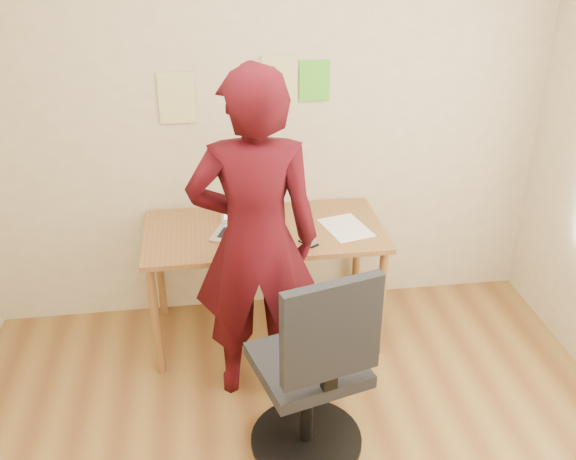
{
  "coord_description": "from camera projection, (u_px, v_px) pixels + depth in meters",
  "views": [
    {
      "loc": [
        -0.38,
        -1.95,
        2.47
      ],
      "look_at": [
        0.02,
        0.95,
        0.95
      ],
      "focal_mm": 40.0,
      "sensor_mm": 36.0,
      "label": 1
    }
  ],
  "objects": [
    {
      "name": "person",
      "position": [
        255.0,
        242.0,
        3.25
      ],
      "size": [
        0.69,
        0.47,
        1.83
      ],
      "primitive_type": "imported",
      "rotation": [
        0.0,
        0.0,
        3.09
      ],
      "color": "#3C080E",
      "rests_on": "ground"
    },
    {
      "name": "wall_note_mid",
      "position": [
        280.0,
        82.0,
        3.74
      ],
      "size": [
        0.21,
        0.0,
        0.3
      ],
      "primitive_type": "cube",
      "color": "#D3CB7E",
      "rests_on": "room"
    },
    {
      "name": "laptop",
      "position": [
        244.0,
        224.0,
        3.71
      ],
      "size": [
        0.41,
        0.39,
        0.23
      ],
      "rotation": [
        0.0,
        0.0,
        -0.37
      ],
      "color": "#B8B8C0",
      "rests_on": "desk"
    },
    {
      "name": "wall_note_right",
      "position": [
        315.0,
        81.0,
        3.76
      ],
      "size": [
        0.18,
        0.0,
        0.24
      ],
      "primitive_type": "cube",
      "color": "#52C32C",
      "rests_on": "room"
    },
    {
      "name": "office_chair",
      "position": [
        314.0,
        379.0,
        3.0
      ],
      "size": [
        0.59,
        0.6,
        1.09
      ],
      "rotation": [
        0.0,
        0.0,
        0.27
      ],
      "color": "black",
      "rests_on": "ground"
    },
    {
      "name": "paper_sheet",
      "position": [
        346.0,
        228.0,
        3.78
      ],
      "size": [
        0.3,
        0.37,
        0.0
      ],
      "primitive_type": "cube",
      "rotation": [
        0.0,
        0.0,
        0.25
      ],
      "color": "white",
      "rests_on": "desk"
    },
    {
      "name": "room",
      "position": [
        319.0,
        253.0,
        2.28
      ],
      "size": [
        3.58,
        3.58,
        2.78
      ],
      "color": "brown",
      "rests_on": "ground"
    },
    {
      "name": "desk",
      "position": [
        264.0,
        242.0,
        3.8
      ],
      "size": [
        1.4,
        0.7,
        0.74
      ],
      "color": "brown",
      "rests_on": "ground"
    },
    {
      "name": "wall_note_left",
      "position": [
        177.0,
        98.0,
        3.7
      ],
      "size": [
        0.21,
        0.0,
        0.3
      ],
      "primitive_type": "cube",
      "color": "#D3CB7E",
      "rests_on": "room"
    },
    {
      "name": "phone",
      "position": [
        308.0,
        243.0,
        3.6
      ],
      "size": [
        0.11,
        0.13,
        0.01
      ],
      "rotation": [
        0.0,
        0.0,
        0.58
      ],
      "color": "black",
      "rests_on": "desk"
    }
  ]
}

